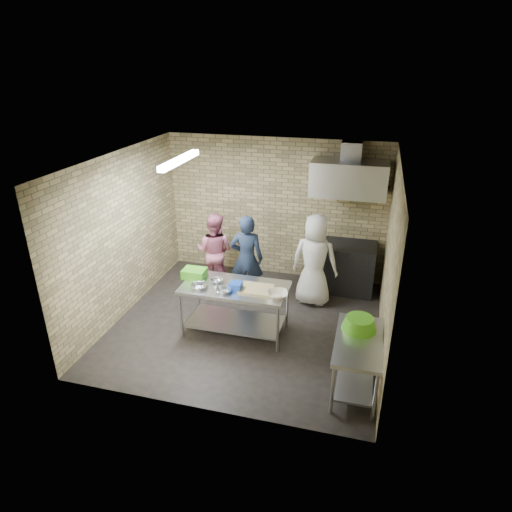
{
  "coord_description": "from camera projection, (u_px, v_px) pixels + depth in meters",
  "views": [
    {
      "loc": [
        1.76,
        -5.99,
        4.03
      ],
      "look_at": [
        0.1,
        0.2,
        1.15
      ],
      "focal_mm": 31.35,
      "sensor_mm": 36.0,
      "label": 1
    }
  ],
  "objects": [
    {
      "name": "ceiling",
      "position": [
        245.0,
        160.0,
        6.24
      ],
      "size": [
        4.2,
        4.2,
        0.0
      ],
      "primitive_type": "plane",
      "rotation": [
        3.14,
        0.0,
        0.0
      ],
      "color": "black",
      "rests_on": "ground"
    },
    {
      "name": "woman_white",
      "position": [
        315.0,
        260.0,
        7.68
      ],
      "size": [
        0.84,
        0.59,
        1.63
      ],
      "primitive_type": "imported",
      "rotation": [
        0.0,
        0.0,
        3.06
      ],
      "color": "white",
      "rests_on": "floor"
    },
    {
      "name": "prep_table",
      "position": [
        235.0,
        309.0,
        6.99
      ],
      "size": [
        1.62,
        0.81,
        0.81
      ],
      "primitive_type": "cube",
      "color": "silver",
      "rests_on": "floor"
    },
    {
      "name": "back_wall",
      "position": [
        275.0,
        209.0,
        8.55
      ],
      "size": [
        4.2,
        0.06,
        2.7
      ],
      "primitive_type": "cube",
      "color": "tan",
      "rests_on": "ground"
    },
    {
      "name": "mixing_bowl_c",
      "position": [
        224.0,
        290.0,
        6.64
      ],
      "size": [
        0.29,
        0.29,
        0.06
      ],
      "primitive_type": "imported",
      "rotation": [
        0.0,
        0.0,
        0.29
      ],
      "color": "silver",
      "rests_on": "prep_table"
    },
    {
      "name": "side_counter",
      "position": [
        356.0,
        364.0,
        5.8
      ],
      "size": [
        0.6,
        1.2,
        0.75
      ],
      "primitive_type": "cube",
      "color": "silver",
      "rests_on": "floor"
    },
    {
      "name": "left_wall",
      "position": [
        123.0,
        235.0,
        7.28
      ],
      "size": [
        0.06,
        4.0,
        2.7
      ],
      "primitive_type": "cube",
      "color": "tan",
      "rests_on": "ground"
    },
    {
      "name": "fluorescent_fixture",
      "position": [
        180.0,
        160.0,
        6.5
      ],
      "size": [
        0.1,
        1.25,
        0.08
      ],
      "primitive_type": "cube",
      "color": "white",
      "rests_on": "ceiling"
    },
    {
      "name": "bottle_green",
      "position": [
        375.0,
        183.0,
        7.76
      ],
      "size": [
        0.06,
        0.06,
        0.15
      ],
      "primitive_type": "cylinder",
      "color": "green",
      "rests_on": "wall_shelf"
    },
    {
      "name": "blue_tub",
      "position": [
        236.0,
        286.0,
        6.7
      ],
      "size": [
        0.18,
        0.18,
        0.12
      ],
      "primitive_type": "cube",
      "color": "blue",
      "rests_on": "prep_table"
    },
    {
      "name": "green_basin",
      "position": [
        359.0,
        323.0,
        5.83
      ],
      "size": [
        0.46,
        0.46,
        0.17
      ],
      "primitive_type": null,
      "color": "#59C626",
      "rests_on": "side_counter"
    },
    {
      "name": "man_navy",
      "position": [
        247.0,
        259.0,
        7.77
      ],
      "size": [
        0.64,
        0.48,
        1.6
      ],
      "primitive_type": "imported",
      "rotation": [
        0.0,
        0.0,
        3.32
      ],
      "color": "black",
      "rests_on": "floor"
    },
    {
      "name": "mixing_bowl_b",
      "position": [
        217.0,
        281.0,
        6.92
      ],
      "size": [
        0.24,
        0.24,
        0.06
      ],
      "primitive_type": "imported",
      "rotation": [
        0.0,
        0.0,
        0.29
      ],
      "color": "silver",
      "rests_on": "prep_table"
    },
    {
      "name": "bottle_red",
      "position": [
        352.0,
        180.0,
        7.85
      ],
      "size": [
        0.07,
        0.07,
        0.18
      ],
      "primitive_type": "cylinder",
      "color": "#B22619",
      "rests_on": "wall_shelf"
    },
    {
      "name": "green_crate",
      "position": [
        195.0,
        273.0,
        7.06
      ],
      "size": [
        0.36,
        0.27,
        0.14
      ],
      "primitive_type": "cube",
      "color": "green",
      "rests_on": "prep_table"
    },
    {
      "name": "cutting_board",
      "position": [
        256.0,
        289.0,
        6.72
      ],
      "size": [
        0.5,
        0.38,
        0.03
      ],
      "primitive_type": "cube",
      "color": "#D7BF7C",
      "rests_on": "prep_table"
    },
    {
      "name": "stove",
      "position": [
        341.0,
        267.0,
        8.29
      ],
      "size": [
        1.2,
        0.7,
        0.9
      ],
      "primitive_type": "cube",
      "color": "black",
      "rests_on": "floor"
    },
    {
      "name": "floor",
      "position": [
        247.0,
        324.0,
        7.34
      ],
      "size": [
        4.2,
        4.2,
        0.0
      ],
      "primitive_type": "plane",
      "color": "black",
      "rests_on": "ground"
    },
    {
      "name": "ceramic_bowl",
      "position": [
        277.0,
        294.0,
        6.51
      ],
      "size": [
        0.39,
        0.39,
        0.08
      ],
      "primitive_type": "imported",
      "rotation": [
        0.0,
        0.0,
        0.29
      ],
      "color": "beige",
      "rests_on": "prep_table"
    },
    {
      "name": "range_hood",
      "position": [
        349.0,
        179.0,
        7.66
      ],
      "size": [
        1.3,
        0.6,
        0.6
      ],
      "primitive_type": "cube",
      "color": "silver",
      "rests_on": "back_wall"
    },
    {
      "name": "right_wall",
      "position": [
        389.0,
        264.0,
        6.3
      ],
      "size": [
        0.06,
        4.0,
        2.7
      ],
      "primitive_type": "cube",
      "color": "tan",
      "rests_on": "ground"
    },
    {
      "name": "woman_pink",
      "position": [
        215.0,
        252.0,
        8.23
      ],
      "size": [
        0.74,
        0.59,
        1.46
      ],
      "primitive_type": "imported",
      "rotation": [
        0.0,
        0.0,
        3.1
      ],
      "color": "#C86987",
      "rests_on": "floor"
    },
    {
      "name": "mixing_bowl_a",
      "position": [
        199.0,
        286.0,
        6.75
      ],
      "size": [
        0.31,
        0.31,
        0.06
      ],
      "primitive_type": "imported",
      "rotation": [
        0.0,
        0.0,
        0.29
      ],
      "color": "#ACAFB3",
      "rests_on": "prep_table"
    },
    {
      "name": "wall_shelf",
      "position": [
        366.0,
        187.0,
        7.83
      ],
      "size": [
        0.8,
        0.2,
        0.04
      ],
      "primitive_type": "cube",
      "color": "#3F2B19",
      "rests_on": "back_wall"
    },
    {
      "name": "hood_duct",
      "position": [
        352.0,
        151.0,
        7.61
      ],
      "size": [
        0.35,
        0.3,
        0.3
      ],
      "primitive_type": "cube",
      "color": "#A5A8AD",
      "rests_on": "back_wall"
    },
    {
      "name": "front_wall",
      "position": [
        197.0,
        316.0,
        5.03
      ],
      "size": [
        4.2,
        0.06,
        2.7
      ],
      "primitive_type": "cube",
      "color": "tan",
      "rests_on": "ground"
    }
  ]
}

